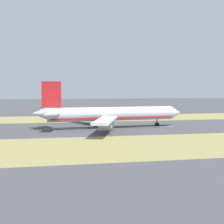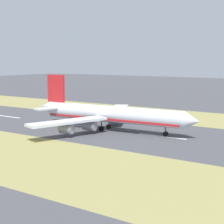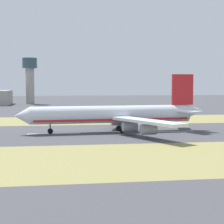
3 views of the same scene
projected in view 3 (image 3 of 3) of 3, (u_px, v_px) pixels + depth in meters
ground_plane at (123, 132)px, 129.55m from camera, size 800.00×800.00×0.00m
grass_median_west at (157, 158)px, 85.14m from camera, size 40.00×600.00×0.01m
grass_median_east at (106, 120)px, 173.96m from camera, size 40.00×600.00×0.01m
centreline_dash_mid at (169, 131)px, 131.88m from camera, size 1.20×18.00×0.01m
centreline_dash_far at (54, 134)px, 126.18m from camera, size 1.20×18.00×0.01m
airplane_main_jet at (117, 115)px, 130.21m from camera, size 63.97×67.22×20.20m
control_tower at (30, 76)px, 308.44m from camera, size 12.00×12.00×37.89m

